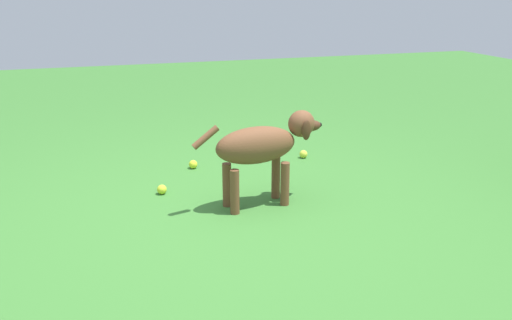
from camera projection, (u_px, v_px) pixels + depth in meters
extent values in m
plane|color=#38722D|center=(240.00, 223.00, 3.19)|extent=(14.00, 14.00, 0.00)
ellipsoid|color=brown|center=(256.00, 145.00, 3.33)|extent=(0.26, 0.55, 0.24)
cylinder|color=brown|center=(276.00, 177.00, 3.54)|extent=(0.06, 0.06, 0.29)
cylinder|color=brown|center=(285.00, 184.00, 3.42)|extent=(0.06, 0.06, 0.29)
cylinder|color=brown|center=(227.00, 185.00, 3.40)|extent=(0.06, 0.06, 0.29)
cylinder|color=brown|center=(235.00, 192.00, 3.29)|extent=(0.06, 0.06, 0.29)
ellipsoid|color=brown|center=(301.00, 124.00, 3.42)|extent=(0.18, 0.19, 0.17)
ellipsoid|color=#472B19|center=(312.00, 126.00, 3.46)|extent=(0.09, 0.13, 0.07)
sphere|color=black|center=(320.00, 125.00, 3.48)|extent=(0.03, 0.03, 0.03)
ellipsoid|color=#472B19|center=(294.00, 124.00, 3.49)|extent=(0.04, 0.06, 0.13)
ellipsoid|color=#472B19|center=(306.00, 130.00, 3.35)|extent=(0.04, 0.06, 0.13)
cylinder|color=brown|center=(206.00, 137.00, 3.17)|extent=(0.06, 0.18, 0.14)
sphere|color=#C8D43C|center=(303.00, 154.00, 4.39)|extent=(0.07, 0.07, 0.07)
sphere|color=#D2D23A|center=(242.00, 151.00, 4.46)|extent=(0.07, 0.07, 0.07)
sphere|color=#C2D52F|center=(162.00, 189.00, 3.63)|extent=(0.07, 0.07, 0.07)
sphere|color=#CFDD2E|center=(193.00, 164.00, 4.14)|extent=(0.07, 0.07, 0.07)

